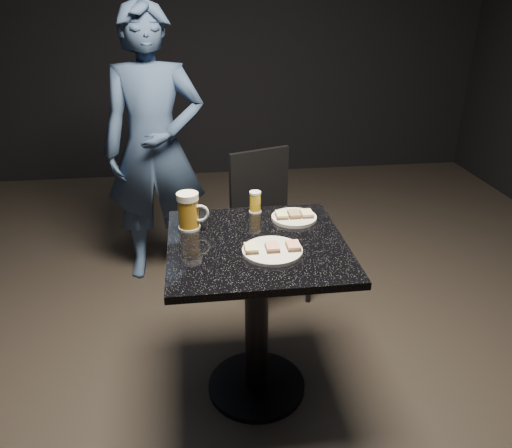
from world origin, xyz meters
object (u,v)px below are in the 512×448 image
object	(u,v)px
patron	(155,149)
beer_mug	(189,211)
plate_large	(272,251)
beer_tumbler	(255,202)
plate_small	(294,218)
table	(257,294)
chair	(268,216)

from	to	relation	value
patron	beer_mug	xyz separation A→B (m)	(0.19, -0.97, 0.02)
plate_large	beer_mug	size ratio (longest dim) A/B	1.46
plate_large	patron	world-z (taller)	patron
plate_large	beer_tumbler	distance (m)	0.39
plate_small	beer_mug	size ratio (longest dim) A/B	1.24
table	chair	distance (m)	0.82
table	chair	world-z (taller)	chair
table	beer_tumbler	world-z (taller)	beer_tumbler
plate_large	table	size ratio (longest dim) A/B	0.31
patron	table	xyz separation A→B (m)	(0.45, -1.13, -0.30)
plate_large	chair	world-z (taller)	chair
patron	beer_tumbler	size ratio (longest dim) A/B	16.53
table	beer_mug	bearing A→B (deg)	148.53
patron	table	world-z (taller)	patron
plate_large	beer_tumbler	xyz separation A→B (m)	(-0.02, 0.39, 0.04)
plate_small	beer_mug	world-z (taller)	beer_mug
patron	beer_tumbler	xyz separation A→B (m)	(0.48, -0.84, -0.01)
table	chair	xyz separation A→B (m)	(0.17, 0.80, -0.01)
beer_mug	chair	bearing A→B (deg)	56.24
beer_mug	chair	world-z (taller)	beer_mug
plate_large	table	world-z (taller)	plate_large
plate_large	chair	size ratio (longest dim) A/B	0.27
table	beer_tumbler	distance (m)	0.41
plate_large	table	xyz separation A→B (m)	(-0.05, 0.09, -0.25)
beer_mug	chair	xyz separation A→B (m)	(0.43, 0.64, -0.33)
plate_large	beer_mug	xyz separation A→B (m)	(-0.31, 0.25, 0.07)
plate_small	table	size ratio (longest dim) A/B	0.26
patron	beer_mug	bearing A→B (deg)	-77.04
table	plate_large	bearing A→B (deg)	-62.83
plate_small	beer_tumbler	size ratio (longest dim) A/B	2.00
plate_large	beer_tumbler	size ratio (longest dim) A/B	2.35
beer_tumbler	chair	distance (m)	0.61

